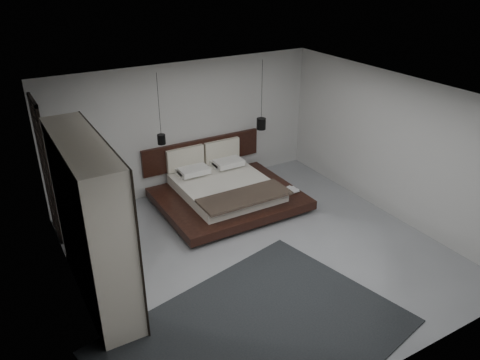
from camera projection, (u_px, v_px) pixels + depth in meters
floor at (260, 252)px, 8.26m from camera, size 6.00×6.00×0.00m
ceiling at (263, 97)px, 7.04m from camera, size 6.00×6.00×0.00m
wall_back at (186, 128)px, 9.98m from camera, size 6.00×0.00×6.00m
wall_front at (403, 280)px, 5.31m from camera, size 6.00×0.00×6.00m
wall_left at (73, 230)px, 6.29m from camera, size 0.00×6.00×6.00m
wall_right at (392, 147)px, 9.00m from camera, size 0.00×6.00×6.00m
lattice_screen at (46, 170)px, 8.27m from camera, size 0.05×0.90×2.60m
bed at (225, 190)px, 9.77m from camera, size 2.80×2.40×1.08m
book_lower at (288, 191)px, 9.79m from camera, size 0.26×0.31×0.03m
book_upper at (288, 191)px, 9.75m from camera, size 0.23×0.29×0.02m
pendant_left at (161, 139)px, 9.07m from camera, size 0.16×0.16×1.40m
pendant_right at (261, 124)px, 10.14m from camera, size 0.20×0.20×1.50m
wardrobe at (91, 222)px, 6.74m from camera, size 0.61×2.57×2.52m
rug at (256, 336)px, 6.42m from camera, size 4.51×3.64×0.02m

